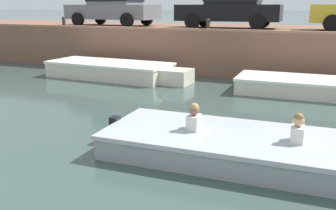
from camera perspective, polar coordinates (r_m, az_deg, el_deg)
name	(u,v)px	position (r m, az deg, el deg)	size (l,w,h in m)	color
ground_plane	(205,136)	(7.68, 5.65, -4.74)	(400.00, 400.00, 0.00)	#384C47
far_quay_wall	(273,48)	(16.56, 15.66, 8.34)	(60.00, 6.00, 1.68)	brown
far_wall_coping	(263,31)	(13.64, 14.25, 10.85)	(60.00, 0.24, 0.08)	#9F6C52
boat_moored_west_cream	(115,70)	(13.87, -8.11, 5.26)	(5.53, 2.01, 0.58)	silver
boat_moored_central_cream	(322,88)	(11.88, 22.47, 2.45)	(5.40, 1.85, 0.49)	silver
motorboat_passing	(263,150)	(6.54, 14.26, -6.63)	(6.17, 2.08, 0.92)	#93999E
car_leftmost_grey	(113,7)	(17.96, -8.32, 14.59)	(4.31, 2.08, 1.54)	slate
car_left_inner_black	(231,7)	(15.85, 9.52, 14.52)	(4.20, 2.12, 1.54)	black
mooring_bollard_west	(64,21)	(17.29, -15.59, 12.19)	(0.15, 0.15, 0.45)	#2D2B28
mooring_bollard_mid	(208,24)	(14.21, 6.11, 12.16)	(0.15, 0.15, 0.45)	#2D2B28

